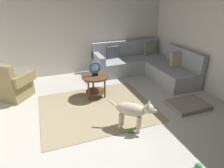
{
  "coord_description": "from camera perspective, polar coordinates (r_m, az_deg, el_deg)",
  "views": [
    {
      "loc": [
        -0.77,
        -2.7,
        2.18
      ],
      "look_at": [
        0.45,
        0.6,
        0.55
      ],
      "focal_mm": 31.17,
      "sensor_mm": 36.0,
      "label": 1
    }
  ],
  "objects": [
    {
      "name": "ground_plane",
      "position": [
        3.59,
        -3.51,
        -13.65
      ],
      "size": [
        6.0,
        6.0,
        0.1
      ],
      "primitive_type": "cube",
      "color": "beige"
    },
    {
      "name": "wall_back",
      "position": [
        5.75,
        -12.91,
        15.96
      ],
      "size": [
        6.0,
        0.12,
        2.7
      ],
      "primitive_type": "cube",
      "color": "silver",
      "rests_on": "ground_plane"
    },
    {
      "name": "area_rug",
      "position": [
        4.14,
        -4.41,
        -6.92
      ],
      "size": [
        2.3,
        1.9,
        0.01
      ],
      "primitive_type": "cube",
      "color": "tan",
      "rests_on": "ground_plane"
    },
    {
      "name": "sectional_couch",
      "position": [
        5.78,
        9.53,
        5.45
      ],
      "size": [
        2.2,
        2.25,
        0.88
      ],
      "color": "#9EA3A8",
      "rests_on": "ground_plane"
    },
    {
      "name": "armchair",
      "position": [
        4.89,
        -27.28,
        -0.38
      ],
      "size": [
        1.0,
        0.97,
        0.88
      ],
      "rotation": [
        0.0,
        0.0,
        -0.67
      ],
      "color": "olive",
      "rests_on": "ground_plane"
    },
    {
      "name": "side_table",
      "position": [
        4.37,
        -4.93,
        0.99
      ],
      "size": [
        0.6,
        0.6,
        0.54
      ],
      "color": "brown",
      "rests_on": "ground_plane"
    },
    {
      "name": "torus_sculpture",
      "position": [
        4.26,
        -5.08,
        4.61
      ],
      "size": [
        0.28,
        0.08,
        0.33
      ],
      "color": "black",
      "rests_on": "side_table"
    },
    {
      "name": "dog_bed_mat",
      "position": [
        4.46,
        21.35,
        -5.66
      ],
      "size": [
        0.8,
        0.6,
        0.09
      ],
      "primitive_type": "cube",
      "color": "gray",
      "rests_on": "ground_plane"
    },
    {
      "name": "dog",
      "position": [
        3.35,
        6.25,
        -7.9
      ],
      "size": [
        0.69,
        0.58,
        0.63
      ],
      "rotation": [
        0.0,
        0.0,
        4.03
      ],
      "color": "beige",
      "rests_on": "ground_plane"
    },
    {
      "name": "dog_toy_ball",
      "position": [
        3.1,
        24.03,
        -21.29
      ],
      "size": [
        0.1,
        0.1,
        0.1
      ],
      "primitive_type": "sphere",
      "color": "green",
      "rests_on": "ground_plane"
    },
    {
      "name": "dog_toy_rope",
      "position": [
        4.28,
        5.42,
        -5.52
      ],
      "size": [
        0.16,
        0.1,
        0.05
      ],
      "primitive_type": "cylinder",
      "rotation": [
        0.0,
        1.57,
        2.83
      ],
      "color": "green",
      "rests_on": "ground_plane"
    },
    {
      "name": "dog_toy_bone",
      "position": [
        3.47,
        5.22,
        -13.51
      ],
      "size": [
        0.17,
        0.17,
        0.06
      ],
      "primitive_type": "ellipsoid",
      "rotation": [
        0.0,
        0.0,
        2.31
      ],
      "color": "green",
      "rests_on": "ground_plane"
    }
  ]
}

